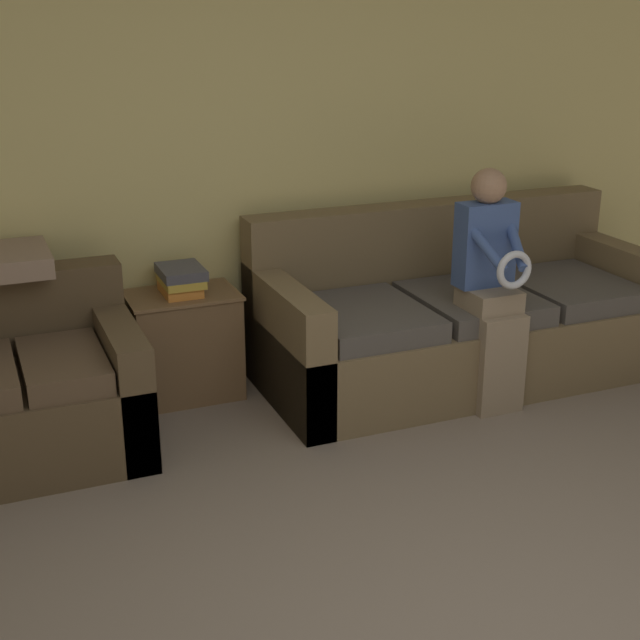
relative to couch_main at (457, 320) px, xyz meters
name	(u,v)px	position (x,y,z in m)	size (l,w,h in m)	color
wall_back	(234,150)	(-1.12, 0.54, 0.95)	(7.24, 0.06, 2.55)	#DBCC7F
couch_main	(457,320)	(0.00, 0.00, 0.00)	(2.27, 0.98, 0.94)	brown
child_left_seated	(492,280)	(-0.06, -0.41, 0.36)	(0.31, 0.38, 1.25)	gray
side_shelf	(184,344)	(-1.51, 0.29, -0.03)	(0.58, 0.40, 0.58)	brown
book_stack	(181,279)	(-1.51, 0.29, 0.33)	(0.22, 0.29, 0.14)	orange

